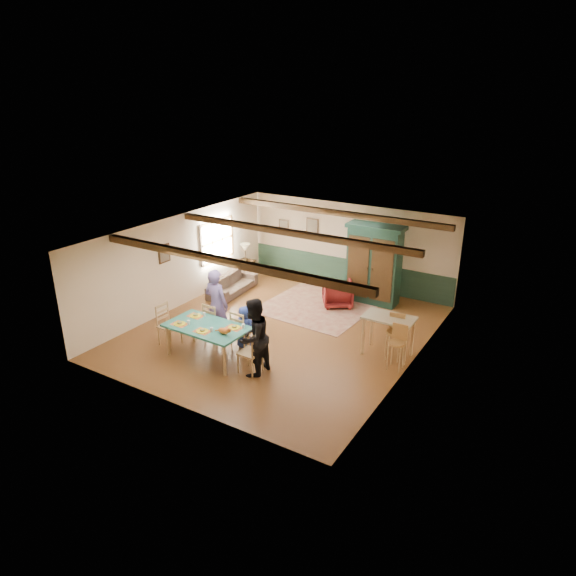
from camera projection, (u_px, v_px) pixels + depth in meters
The scene contains 35 objects.
floor at pixel (282, 331), 13.66m from camera, with size 8.00×8.00×0.00m, color #593319.
wall_back at pixel (348, 245), 16.34m from camera, with size 7.00×0.02×2.70m, color beige.
wall_left at pixel (179, 261), 14.86m from camera, with size 0.02×8.00×2.70m, color beige.
wall_right at pixel (414, 313), 11.46m from camera, with size 0.02×8.00×2.70m, color beige.
ceiling at pixel (281, 233), 12.67m from camera, with size 7.00×8.00×0.02m, color white.
wainscot_back at pixel (347, 272), 16.65m from camera, with size 6.95×0.03×0.90m, color #203A2B.
ceiling_beam_front at pixel (224, 261), 10.88m from camera, with size 6.95×0.16×0.16m, color black.
ceiling_beam_mid at pixel (290, 233), 13.02m from camera, with size 6.95×0.16×0.16m, color black.
ceiling_beam_back at pixel (336, 213), 15.09m from camera, with size 6.95×0.16×0.16m, color black.
window_left at pixel (217, 241), 16.12m from camera, with size 0.06×1.60×1.30m, color white, non-canonical shape.
picture_left_wall at pixel (164, 254), 14.22m from camera, with size 0.04×0.42×0.52m, color gray, non-canonical shape.
picture_back_a at pixel (312, 227), 16.78m from camera, with size 0.45×0.04×0.55m, color gray, non-canonical shape.
picture_back_b at pixel (284, 227), 17.37m from camera, with size 0.38×0.04×0.48m, color gray, non-canonical shape.
dining_table at pixel (208, 342), 12.19m from camera, with size 1.97×1.10×0.82m, color #226C60, non-canonical shape.
dining_chair_far_left at pixel (215, 321), 12.99m from camera, with size 0.46×0.48×1.04m, color tan, non-canonical shape.
dining_chair_far_right at pixel (243, 330), 12.54m from camera, with size 0.46×0.48×1.04m, color tan, non-canonical shape.
dining_chair_end_left at pixel (169, 325), 12.79m from camera, with size 0.46×0.48×1.04m, color tan, non-canonical shape.
dining_chair_end_right at pixel (250, 351), 11.51m from camera, with size 0.46×0.48×1.04m, color tan, non-canonical shape.
person_man at pixel (217, 305), 12.90m from camera, with size 0.69×0.45×1.89m, color slate.
person_woman at pixel (254, 337), 11.31m from camera, with size 0.88×0.68×1.81m, color black.
person_child at pixel (245, 327), 12.60m from camera, with size 0.54×0.35×1.10m, color navy.
cat at pixel (223, 330), 11.61m from camera, with size 0.39×0.15×0.20m, color orange, non-canonical shape.
place_setting_near_left at pixel (180, 322), 12.11m from camera, with size 0.44×0.33×0.11m, color yellow, non-canonical shape.
place_setting_near_center at pixel (202, 329), 11.75m from camera, with size 0.44×0.33×0.11m, color yellow, non-canonical shape.
place_setting_far_left at pixel (195, 314), 12.54m from camera, with size 0.44×0.33×0.11m, color yellow, non-canonical shape.
place_setting_far_right at pixel (234, 326), 11.93m from camera, with size 0.44×0.33×0.11m, color yellow, non-canonical shape.
area_rug at pixel (323, 303), 15.41m from camera, with size 2.96×3.51×0.01m, color tan.
armoire at pixel (374, 264), 15.10m from camera, with size 1.69×0.67×2.38m, color #143227.
armchair at pixel (338, 293), 15.12m from camera, with size 0.83×0.86×0.78m, color #480E12.
sofa at pixel (232, 284), 16.12m from camera, with size 1.93×0.76×0.56m, color #403228.
end_table at pixel (246, 270), 17.29m from camera, with size 0.52×0.52×0.64m, color black, non-canonical shape.
table_lamp at pixel (245, 252), 17.06m from camera, with size 0.32×0.32×0.58m, color beige, non-canonical shape.
counter_table at pixel (388, 336), 12.28m from camera, with size 1.20×0.70×1.00m, color #C2BA97, non-canonical shape.
bar_stool_left at pixel (394, 337), 12.07m from camera, with size 0.39×0.43×1.11m, color #AA7A42, non-canonical shape.
bar_stool_right at pixel (396, 348), 11.63m from camera, with size 0.38×0.42×1.07m, color #AA7A42, non-canonical shape.
Camera 1 is at (6.55, -10.41, 6.05)m, focal length 32.00 mm.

